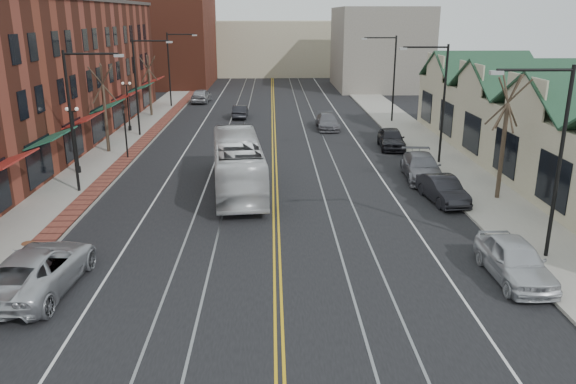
{
  "coord_description": "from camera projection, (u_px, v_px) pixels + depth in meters",
  "views": [
    {
      "loc": [
        -0.18,
        -15.72,
        9.97
      ],
      "look_at": [
        0.57,
        9.49,
        2.0
      ],
      "focal_mm": 35.0,
      "sensor_mm": 36.0,
      "label": 1
    }
  ],
  "objects": [
    {
      "name": "building_left",
      "position": [
        17.0,
        78.0,
        41.53
      ],
      "size": [
        10.0,
        50.0,
        11.0
      ],
      "primitive_type": "cube",
      "color": "maroon",
      "rests_on": "ground"
    },
    {
      "name": "manhole_far",
      "position": [
        28.0,
        243.0,
        25.25
      ],
      "size": [
        0.6,
        0.6,
        0.02
      ],
      "primitive_type": "cylinder",
      "color": "#592D19",
      "rests_on": "sidewalk_left"
    },
    {
      "name": "sidewalk_right",
      "position": [
        455.0,
        170.0,
        37.37
      ],
      "size": [
        4.0,
        120.0,
        0.15
      ],
      "primitive_type": "cube",
      "color": "gray",
      "rests_on": "ground"
    },
    {
      "name": "tree_left_far",
      "position": [
        149.0,
        84.0,
        56.68
      ],
      "size": [
        1.66,
        1.28,
        6.02
      ],
      "color": "#382B21",
      "rests_on": "sidewalk_left"
    },
    {
      "name": "parked_car_b",
      "position": [
        443.0,
        190.0,
        31.14
      ],
      "size": [
        2.05,
        4.51,
        1.44
      ],
      "primitive_type": "imported",
      "rotation": [
        0.0,
        0.0,
        0.12
      ],
      "color": "black",
      "rests_on": "ground"
    },
    {
      "name": "streetlight_l_2",
      "position": [
        141.0,
        77.0,
        46.66
      ],
      "size": [
        3.33,
        0.25,
        8.0
      ],
      "color": "black",
      "rests_on": "sidewalk_left"
    },
    {
      "name": "sidewalk_left",
      "position": [
        92.0,
        173.0,
        36.69
      ],
      "size": [
        4.0,
        120.0,
        0.15
      ],
      "primitive_type": "cube",
      "color": "gray",
      "rests_on": "ground"
    },
    {
      "name": "transit_bus",
      "position": [
        238.0,
        164.0,
        33.06
      ],
      "size": [
        3.77,
        11.59,
        3.17
      ],
      "primitive_type": "imported",
      "rotation": [
        0.0,
        0.0,
        3.24
      ],
      "color": "silver",
      "rests_on": "ground"
    },
    {
      "name": "tree_left_near",
      "position": [
        105.0,
        107.0,
        41.36
      ],
      "size": [
        1.78,
        1.37,
        6.48
      ],
      "color": "#382B21",
      "rests_on": "sidewalk_left"
    },
    {
      "name": "backdrop_left",
      "position": [
        163.0,
        36.0,
        82.14
      ],
      "size": [
        14.0,
        18.0,
        14.0
      ],
      "primitive_type": "cube",
      "color": "maroon",
      "rests_on": "ground"
    },
    {
      "name": "distant_car_right",
      "position": [
        327.0,
        122.0,
        51.11
      ],
      "size": [
        1.97,
        4.78,
        1.38
      ],
      "primitive_type": "imported",
      "rotation": [
        0.0,
        0.0,
        0.01
      ],
      "color": "slate",
      "rests_on": "ground"
    },
    {
      "name": "backdrop_right",
      "position": [
        379.0,
        48.0,
        78.7
      ],
      "size": [
        12.0,
        16.0,
        11.0
      ],
      "primitive_type": "cube",
      "color": "slate",
      "rests_on": "ground"
    },
    {
      "name": "traffic_signal",
      "position": [
        125.0,
        127.0,
        39.86
      ],
      "size": [
        0.18,
        0.15,
        3.8
      ],
      "color": "black",
      "rests_on": "sidewalk_left"
    },
    {
      "name": "streetlight_l_1",
      "position": [
        78.0,
        107.0,
        31.41
      ],
      "size": [
        3.33,
        0.25,
        8.0
      ],
      "color": "black",
      "rests_on": "sidewalk_left"
    },
    {
      "name": "parked_car_c",
      "position": [
        422.0,
        167.0,
        35.48
      ],
      "size": [
        2.62,
        5.55,
        1.56
      ],
      "primitive_type": "imported",
      "rotation": [
        0.0,
        0.0,
        -0.08
      ],
      "color": "slate",
      "rests_on": "ground"
    },
    {
      "name": "distant_car_left",
      "position": [
        240.0,
        112.0,
        56.63
      ],
      "size": [
        1.47,
        3.97,
        1.3
      ],
      "primitive_type": "imported",
      "rotation": [
        0.0,
        0.0,
        3.12
      ],
      "color": "black",
      "rests_on": "ground"
    },
    {
      "name": "parked_car_a",
      "position": [
        515.0,
        260.0,
        21.95
      ],
      "size": [
        1.93,
        4.77,
        1.62
      ],
      "primitive_type": "imported",
      "rotation": [
        0.0,
        0.0,
        0.0
      ],
      "color": "silver",
      "rests_on": "ground"
    },
    {
      "name": "distant_car_far",
      "position": [
        201.0,
        96.0,
        66.64
      ],
      "size": [
        2.28,
        4.95,
        1.64
      ],
      "primitive_type": "imported",
      "rotation": [
        0.0,
        0.0,
        3.07
      ],
      "color": "#999AA0",
      "rests_on": "ground"
    },
    {
      "name": "streetlight_r_1",
      "position": [
        438.0,
        92.0,
        37.75
      ],
      "size": [
        3.33,
        0.25,
        8.0
      ],
      "color": "black",
      "rests_on": "sidewalk_right"
    },
    {
      "name": "tree_right_mid",
      "position": [
        504.0,
        135.0,
        30.55
      ],
      "size": [
        1.9,
        1.46,
        6.93
      ],
      "color": "#382B21",
      "rests_on": "sidewalk_right"
    },
    {
      "name": "building_right",
      "position": [
        548.0,
        137.0,
        36.86
      ],
      "size": [
        8.0,
        36.0,
        4.6
      ],
      "primitive_type": "cube",
      "color": "#B5AB8B",
      "rests_on": "ground"
    },
    {
      "name": "streetlight_l_3",
      "position": [
        173.0,
        62.0,
        61.91
      ],
      "size": [
        3.33,
        0.25,
        8.0
      ],
      "color": "black",
      "rests_on": "sidewalk_left"
    },
    {
      "name": "ground",
      "position": [
        279.0,
        341.0,
        17.99
      ],
      "size": [
        160.0,
        160.0,
        0.0
      ],
      "primitive_type": "plane",
      "color": "black",
      "rests_on": "ground"
    },
    {
      "name": "streetlight_r_0",
      "position": [
        551.0,
        144.0,
        22.5
      ],
      "size": [
        3.33,
        0.25,
        8.0
      ],
      "color": "black",
      "rests_on": "sidewalk_right"
    },
    {
      "name": "lamppost_l_3",
      "position": [
        128.0,
        107.0,
        49.37
      ],
      "size": [
        0.84,
        0.28,
        4.27
      ],
      "color": "black",
      "rests_on": "sidewalk_left"
    },
    {
      "name": "parked_suv",
      "position": [
        38.0,
        269.0,
        21.09
      ],
      "size": [
        3.21,
        6.21,
        1.67
      ],
      "primitive_type": "imported",
      "rotation": [
        0.0,
        0.0,
        3.07
      ],
      "color": "#B4B5BB",
      "rests_on": "ground"
    },
    {
      "name": "lamppost_l_2",
      "position": [
        76.0,
        142.0,
        36.03
      ],
      "size": [
        0.84,
        0.28,
        4.27
      ],
      "color": "black",
      "rests_on": "sidewalk_left"
    },
    {
      "name": "parked_car_d",
      "position": [
        391.0,
        139.0,
        43.66
      ],
      "size": [
        2.19,
        4.74,
        1.57
      ],
      "primitive_type": "imported",
      "rotation": [
        0.0,
        0.0,
        -0.07
      ],
      "color": "black",
      "rests_on": "ground"
    },
    {
      "name": "streetlight_r_2",
      "position": [
        390.0,
        70.0,
        53.0
      ],
      "size": [
        3.33,
        0.25,
        8.0
      ],
      "color": "black",
      "rests_on": "sidewalk_right"
    },
    {
      "name": "backdrop_mid",
      "position": [
        272.0,
        48.0,
        97.64
      ],
      "size": [
        22.0,
        14.0,
        9.0
      ],
      "primitive_type": "cube",
      "color": "#B5AB8B",
      "rests_on": "ground"
    }
  ]
}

